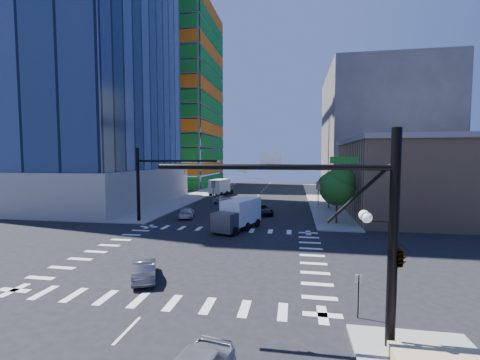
# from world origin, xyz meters

# --- Properties ---
(ground) EXTENTS (160.00, 160.00, 0.00)m
(ground) POSITION_xyz_m (0.00, 0.00, 0.00)
(ground) COLOR black
(ground) RESTS_ON ground
(road_markings) EXTENTS (20.00, 20.00, 0.01)m
(road_markings) POSITION_xyz_m (0.00, 0.00, 0.01)
(road_markings) COLOR silver
(road_markings) RESTS_ON ground
(sidewalk_ne) EXTENTS (5.00, 60.00, 0.15)m
(sidewalk_ne) POSITION_xyz_m (12.50, 40.00, 0.07)
(sidewalk_ne) COLOR gray
(sidewalk_ne) RESTS_ON ground
(sidewalk_nw) EXTENTS (5.00, 60.00, 0.15)m
(sidewalk_nw) POSITION_xyz_m (-12.50, 40.00, 0.07)
(sidewalk_nw) COLOR gray
(sidewalk_nw) RESTS_ON ground
(construction_building) EXTENTS (25.16, 34.50, 70.60)m
(construction_building) POSITION_xyz_m (-27.41, 61.93, 24.61)
(construction_building) COLOR gray
(construction_building) RESTS_ON ground
(commercial_building) EXTENTS (20.50, 22.50, 10.60)m
(commercial_building) POSITION_xyz_m (25.00, 22.00, 5.31)
(commercial_building) COLOR tan
(commercial_building) RESTS_ON ground
(bg_building_ne) EXTENTS (24.00, 30.00, 28.00)m
(bg_building_ne) POSITION_xyz_m (27.00, 55.00, 14.00)
(bg_building_ne) COLOR #5A5551
(bg_building_ne) RESTS_ON ground
(signal_mast_se) EXTENTS (10.51, 2.48, 9.00)m
(signal_mast_se) POSITION_xyz_m (10.60, -11.50, 5.01)
(signal_mast_se) COLOR black
(signal_mast_se) RESTS_ON sidewalk_se
(signal_mast_nw) EXTENTS (10.20, 0.40, 9.00)m
(signal_mast_nw) POSITION_xyz_m (-10.00, 11.50, 5.49)
(signal_mast_nw) COLOR black
(signal_mast_nw) RESTS_ON sidewalk_nw
(tree_south) EXTENTS (4.16, 4.16, 6.82)m
(tree_south) POSITION_xyz_m (12.63, 13.90, 4.69)
(tree_south) COLOR #382316
(tree_south) RESTS_ON sidewalk_ne
(tree_north) EXTENTS (3.54, 3.52, 5.78)m
(tree_north) POSITION_xyz_m (12.93, 25.90, 3.99)
(tree_north) COLOR #382316
(tree_north) RESTS_ON sidewalk_ne
(no_parking_sign) EXTENTS (0.30, 0.06, 2.20)m
(no_parking_sign) POSITION_xyz_m (10.70, -9.00, 1.38)
(no_parking_sign) COLOR black
(no_parking_sign) RESTS_ON ground
(car_nb_far) EXTENTS (3.91, 5.49, 1.39)m
(car_nb_far) POSITION_xyz_m (3.08, 19.19, 0.69)
(car_nb_far) COLOR black
(car_nb_far) RESTS_ON ground
(car_sb_near) EXTENTS (3.02, 4.96, 1.34)m
(car_sb_near) POSITION_xyz_m (-6.60, 15.19, 0.67)
(car_sb_near) COLOR silver
(car_sb_near) RESTS_ON ground
(car_sb_mid) EXTENTS (2.69, 4.16, 1.32)m
(car_sb_mid) POSITION_xyz_m (-5.29, 30.02, 0.66)
(car_sb_mid) COLOR #B6BBBF
(car_sb_mid) RESTS_ON ground
(car_sb_cross) EXTENTS (2.95, 4.26, 1.33)m
(car_sb_cross) POSITION_xyz_m (-2.09, -6.03, 0.66)
(car_sb_cross) COLOR #535257
(car_sb_cross) RESTS_ON ground
(box_truck_near) EXTENTS (4.66, 6.84, 3.31)m
(box_truck_near) POSITION_xyz_m (1.29, 9.00, 1.46)
(box_truck_near) COLOR black
(box_truck_near) RESTS_ON ground
(box_truck_far) EXTENTS (4.15, 6.92, 3.39)m
(box_truck_far) POSITION_xyz_m (-7.79, 41.23, 1.50)
(box_truck_far) COLOR black
(box_truck_far) RESTS_ON ground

